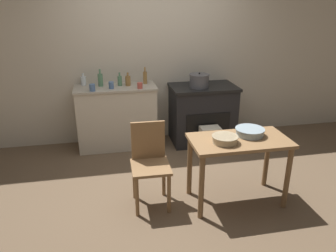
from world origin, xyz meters
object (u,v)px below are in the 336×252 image
object	(u,v)px
chair	(150,162)
cup_center_right	(92,88)
bottle_left	(100,80)
mixing_bowl_large	(225,139)
stock_pot	(199,81)
cup_mid_right	(111,85)
bottle_mid_left	(145,77)
cup_right	(140,86)
work_table	(239,150)
mixing_bowl_small	(250,131)
bottle_center_left	(120,81)
bottle_center	(83,81)
flour_sack	(210,140)
bottle_far_left	(128,80)
stove	(202,114)

from	to	relation	value
chair	cup_center_right	size ratio (longest dim) A/B	9.41
bottle_left	chair	bearing A→B (deg)	-73.97
mixing_bowl_large	stock_pot	bearing A→B (deg)	82.87
bottle_left	cup_mid_right	bearing A→B (deg)	-49.38
bottle_mid_left	cup_right	distance (m)	0.29
work_table	stock_pot	bearing A→B (deg)	89.32
mixing_bowl_small	chair	bearing A→B (deg)	175.58
chair	bottle_center_left	world-z (taller)	bottle_center_left
stock_pot	bottle_left	distance (m)	1.42
bottle_center_left	bottle_center	distance (m)	0.53
mixing_bowl_small	cup_right	bearing A→B (deg)	124.40
bottle_left	bottle_center_left	bearing A→B (deg)	-4.88
mixing_bowl_small	bottle_mid_left	distance (m)	1.94
bottle_mid_left	cup_center_right	world-z (taller)	bottle_mid_left
chair	cup_right	distance (m)	1.45
flour_sack	bottle_center_left	xyz separation A→B (m)	(-1.21, 0.54, 0.80)
bottle_far_left	cup_right	xyz separation A→B (m)	(0.15, -0.20, -0.03)
stock_pot	cup_center_right	distance (m)	1.52
work_table	bottle_mid_left	xyz separation A→B (m)	(-0.74, 1.79, 0.41)
mixing_bowl_small	cup_right	xyz separation A→B (m)	(-0.99, 1.45, 0.18)
chair	mixing_bowl_small	bearing A→B (deg)	-3.19
mixing_bowl_small	cup_mid_right	xyz separation A→B (m)	(-1.38, 1.52, 0.19)
work_table	bottle_left	distance (m)	2.28
bottle_left	cup_center_right	distance (m)	0.27
cup_mid_right	bottle_center	bearing A→B (deg)	144.37
work_table	bottle_far_left	xyz separation A→B (m)	(-1.00, 1.73, 0.39)
stock_pot	bottle_center	world-z (taller)	stock_pot
bottle_left	bottle_center	xyz separation A→B (m)	(-0.24, 0.11, -0.03)
bottle_center_left	cup_center_right	xyz separation A→B (m)	(-0.38, -0.22, -0.03)
bottle_far_left	mixing_bowl_large	bearing A→B (deg)	-65.44
flour_sack	bottle_center	bearing A→B (deg)	158.77
bottle_mid_left	bottle_center	xyz separation A→B (m)	(-0.88, 0.09, -0.03)
stove	cup_right	world-z (taller)	cup_right
stove	work_table	distance (m)	1.66
stove	bottle_mid_left	bearing A→B (deg)	170.62
bottle_center_left	bottle_mid_left	bearing A→B (deg)	7.12
mixing_bowl_small	cup_mid_right	world-z (taller)	cup_mid_right
stove	mixing_bowl_small	distance (m)	1.61
work_table	bottle_mid_left	distance (m)	1.98
bottle_center_left	stove	bearing A→B (deg)	-4.41
bottle_left	bottle_mid_left	distance (m)	0.64
mixing_bowl_small	bottle_center_left	distance (m)	2.10
chair	flour_sack	bearing A→B (deg)	46.96
mixing_bowl_large	bottle_far_left	distance (m)	1.97
mixing_bowl_large	bottle_left	distance (m)	2.19
stove	bottle_far_left	world-z (taller)	bottle_far_left
chair	cup_mid_right	world-z (taller)	cup_mid_right
chair	cup_right	size ratio (longest dim) A/B	10.89
bottle_center	cup_right	bearing A→B (deg)	-24.04
flour_sack	stove	bearing A→B (deg)	88.53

